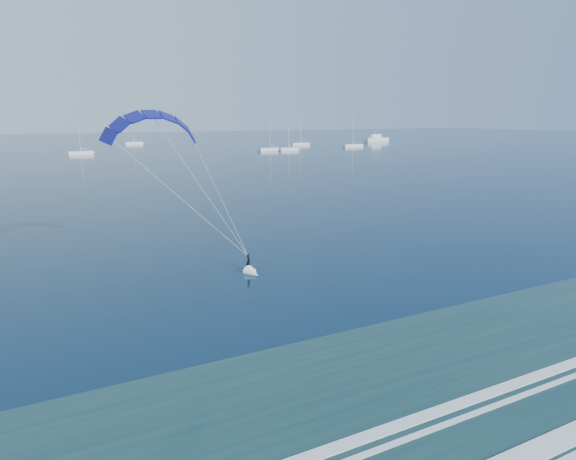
# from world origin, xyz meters

# --- Properties ---
(kitesurfer_rig) EXTENTS (13.97, 4.11, 14.79)m
(kitesurfer_rig) POSITION_xyz_m (-5.22, 32.66, 7.90)
(kitesurfer_rig) COLOR orange
(kitesurfer_rig) RESTS_ON ground
(motor_yacht) EXTENTS (14.02, 3.74, 5.93)m
(motor_yacht) POSITION_xyz_m (157.40, 219.75, 1.53)
(motor_yacht) COLOR silver
(motor_yacht) RESTS_ON ground
(sailboat_3) EXTENTS (8.27, 2.40, 11.53)m
(sailboat_3) POSITION_xyz_m (4.03, 191.17, 0.68)
(sailboat_3) COLOR silver
(sailboat_3) RESTS_ON ground
(sailboat_4) EXTENTS (8.42, 2.40, 11.49)m
(sailboat_4) POSITION_xyz_m (35.46, 252.61, 0.68)
(sailboat_4) COLOR silver
(sailboat_4) RESTS_ON ground
(sailboat_5) EXTENTS (9.11, 2.40, 12.38)m
(sailboat_5) POSITION_xyz_m (102.40, 206.06, 0.69)
(sailboat_5) COLOR silver
(sailboat_5) RESTS_ON ground
(sailboat_6) EXTENTS (9.61, 2.40, 12.90)m
(sailboat_6) POSITION_xyz_m (116.80, 184.05, 0.69)
(sailboat_6) COLOR silver
(sailboat_6) RESTS_ON ground
(sailboat_7) EXTENTS (9.47, 2.40, 12.58)m
(sailboat_7) POSITION_xyz_m (72.62, 177.76, 0.69)
(sailboat_7) COLOR silver
(sailboat_7) RESTS_ON ground
(sailboat_8) EXTENTS (7.90, 2.40, 9.95)m
(sailboat_8) POSITION_xyz_m (79.99, 175.96, 0.66)
(sailboat_8) COLOR silver
(sailboat_8) RESTS_ON ground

